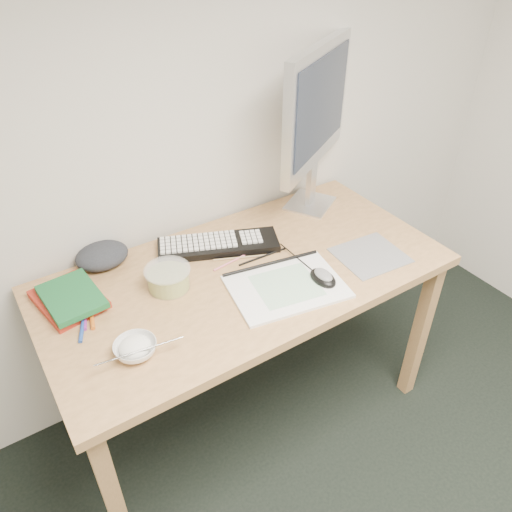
{
  "coord_description": "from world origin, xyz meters",
  "views": [
    {
      "loc": [
        -0.51,
        0.27,
        1.82
      ],
      "look_at": [
        0.21,
        1.39,
        0.83
      ],
      "focal_mm": 35.0,
      "sensor_mm": 36.0,
      "label": 1
    }
  ],
  "objects_px": {
    "keyboard": "(218,245)",
    "rice_bowl": "(136,349)",
    "monitor": "(317,111)",
    "desk": "(246,290)",
    "sketchpad": "(286,287)"
  },
  "relations": [
    {
      "from": "keyboard",
      "to": "rice_bowl",
      "type": "xyz_separation_m",
      "value": [
        -0.45,
        -0.33,
        0.01
      ]
    },
    {
      "from": "monitor",
      "to": "desk",
      "type": "bearing_deg",
      "value": 176.79
    },
    {
      "from": "sketchpad",
      "to": "monitor",
      "type": "bearing_deg",
      "value": 54.26
    },
    {
      "from": "desk",
      "to": "keyboard",
      "type": "bearing_deg",
      "value": 92.95
    },
    {
      "from": "keyboard",
      "to": "monitor",
      "type": "height_order",
      "value": "monitor"
    },
    {
      "from": "monitor",
      "to": "sketchpad",
      "type": "bearing_deg",
      "value": -166.26
    },
    {
      "from": "keyboard",
      "to": "desk",
      "type": "bearing_deg",
      "value": -64.29
    },
    {
      "from": "rice_bowl",
      "to": "keyboard",
      "type": "bearing_deg",
      "value": 35.77
    },
    {
      "from": "keyboard",
      "to": "monitor",
      "type": "xyz_separation_m",
      "value": [
        0.48,
        0.07,
        0.39
      ]
    },
    {
      "from": "desk",
      "to": "sketchpad",
      "type": "bearing_deg",
      "value": -65.95
    },
    {
      "from": "keyboard",
      "to": "sketchpad",
      "type": "bearing_deg",
      "value": -54.1
    },
    {
      "from": "sketchpad",
      "to": "monitor",
      "type": "relative_size",
      "value": 0.58
    },
    {
      "from": "sketchpad",
      "to": "keyboard",
      "type": "height_order",
      "value": "keyboard"
    },
    {
      "from": "keyboard",
      "to": "monitor",
      "type": "distance_m",
      "value": 0.62
    },
    {
      "from": "monitor",
      "to": "rice_bowl",
      "type": "height_order",
      "value": "monitor"
    }
  ]
}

